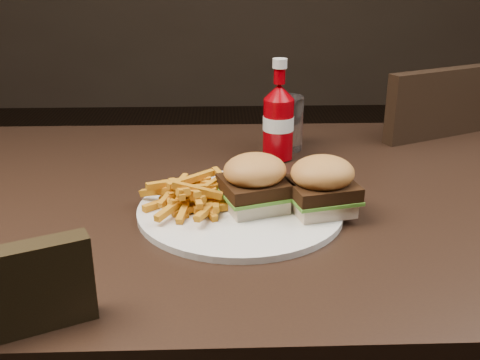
{
  "coord_description": "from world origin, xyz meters",
  "views": [
    {
      "loc": [
        -0.08,
        -0.86,
        1.12
      ],
      "look_at": [
        -0.05,
        -0.07,
        0.8
      ],
      "focal_mm": 42.0,
      "sensor_mm": 36.0,
      "label": 1
    }
  ],
  "objects_px": {
    "dining_table": "(268,202)",
    "plate": "(240,210)",
    "chair_far": "(387,225)",
    "ketchup_bottle": "(278,129)",
    "tumbler": "(286,123)"
  },
  "relations": [
    {
      "from": "chair_far",
      "to": "tumbler",
      "type": "xyz_separation_m",
      "value": [
        -0.32,
        -0.28,
        0.38
      ]
    },
    {
      "from": "dining_table",
      "to": "ketchup_bottle",
      "type": "relative_size",
      "value": 10.41
    },
    {
      "from": "chair_far",
      "to": "plate",
      "type": "xyz_separation_m",
      "value": [
        -0.42,
        -0.58,
        0.33
      ]
    },
    {
      "from": "chair_far",
      "to": "plate",
      "type": "bearing_deg",
      "value": 29.58
    },
    {
      "from": "dining_table",
      "to": "plate",
      "type": "distance_m",
      "value": 0.1
    },
    {
      "from": "dining_table",
      "to": "chair_far",
      "type": "xyz_separation_m",
      "value": [
        0.37,
        0.5,
        -0.3
      ]
    },
    {
      "from": "ketchup_bottle",
      "to": "tumbler",
      "type": "xyz_separation_m",
      "value": [
        0.02,
        0.06,
        -0.01
      ]
    },
    {
      "from": "dining_table",
      "to": "chair_far",
      "type": "relative_size",
      "value": 2.76
    },
    {
      "from": "tumbler",
      "to": "plate",
      "type": "bearing_deg",
      "value": -108.88
    },
    {
      "from": "ketchup_bottle",
      "to": "chair_far",
      "type": "bearing_deg",
      "value": 44.66
    },
    {
      "from": "ketchup_bottle",
      "to": "tumbler",
      "type": "bearing_deg",
      "value": 69.08
    },
    {
      "from": "plate",
      "to": "dining_table",
      "type": "bearing_deg",
      "value": 58.54
    },
    {
      "from": "dining_table",
      "to": "plate",
      "type": "height_order",
      "value": "plate"
    },
    {
      "from": "plate",
      "to": "tumbler",
      "type": "height_order",
      "value": "tumbler"
    },
    {
      "from": "plate",
      "to": "chair_far",
      "type": "bearing_deg",
      "value": 53.93
    }
  ]
}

